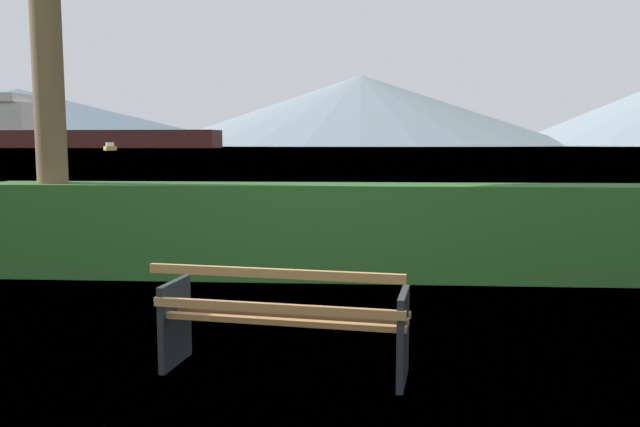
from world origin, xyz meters
The scene contains 7 objects.
ground_plane centered at (0.00, 0.00, 0.00)m, with size 1400.00×1400.00×0.00m, color olive.
water_surface centered at (0.00, 306.31, 0.00)m, with size 620.00×620.00×0.00m, color slate.
park_bench centered at (-0.01, -0.06, 0.43)m, with size 1.94×0.84×0.87m.
hedge_row centered at (0.00, 3.52, 0.61)m, with size 8.80×0.86×1.23m, color #285B23.
cargo_ship_large centered at (-127.20, 266.32, 6.60)m, with size 116.09×22.35×23.61m.
sailboat_mid centered at (-66.67, 161.51, 0.76)m, with size 6.20×8.58×2.16m.
distant_hills centered at (44.09, 538.32, 32.87)m, with size 1001.70×410.07×80.27m.
Camera 1 is at (0.57, -4.68, 1.75)m, focal length 35.48 mm.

